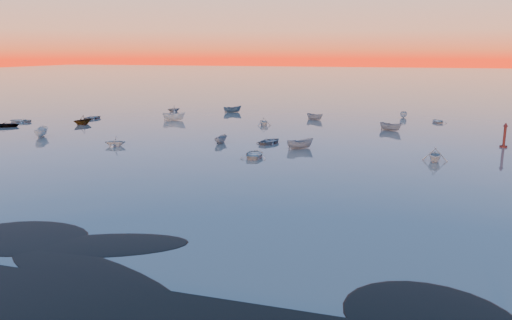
% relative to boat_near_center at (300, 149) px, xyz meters
% --- Properties ---
extents(ground, '(600.00, 600.00, 0.00)m').
position_rel_boat_near_center_xyz_m(ground, '(-5.62, 60.03, 0.00)').
color(ground, '#655D54').
rests_on(ground, ground).
extents(mud_lobes, '(140.00, 6.00, 0.07)m').
position_rel_boat_near_center_xyz_m(mud_lobes, '(-5.62, -40.97, 0.01)').
color(mud_lobes, black).
rests_on(mud_lobes, ground).
extents(moored_fleet, '(124.00, 58.00, 1.20)m').
position_rel_boat_near_center_xyz_m(moored_fleet, '(-5.62, 13.03, 0.00)').
color(moored_fleet, silver).
rests_on(moored_fleet, ground).
extents(boat_near_center, '(3.59, 4.15, 1.35)m').
position_rel_boat_near_center_xyz_m(boat_near_center, '(0.00, 0.00, 0.00)').
color(boat_near_center, slate).
rests_on(boat_near_center, ground).
extents(boat_near_right, '(3.84, 1.81, 1.33)m').
position_rel_boat_near_center_xyz_m(boat_near_right, '(17.38, -2.92, 0.00)').
color(boat_near_right, silver).
rests_on(boat_near_right, ground).
extents(channel_marker, '(1.01, 1.01, 3.58)m').
position_rel_boat_near_center_xyz_m(channel_marker, '(26.90, 9.37, 1.41)').
color(channel_marker, '#46130F').
rests_on(channel_marker, ground).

